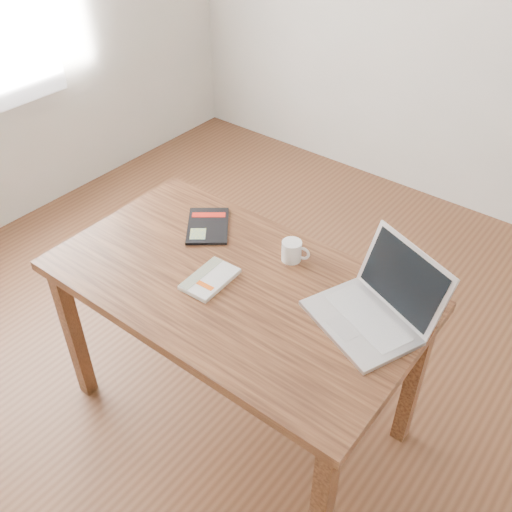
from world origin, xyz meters
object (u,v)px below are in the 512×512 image
Objects in this scene: white_guidebook at (210,279)px; laptop at (376,307)px; coffee_mug at (292,251)px; black_guidebook at (208,226)px; desk at (235,300)px.

laptop is at bearing 16.93° from white_guidebook.
coffee_mug is at bearing 57.71° from white_guidebook.
coffee_mug is (0.38, 0.04, 0.03)m from black_guidebook.
desk is 0.36m from black_guidebook.
black_guidebook is at bearing 147.35° from desk.
black_guidebook is (-0.22, 0.24, -0.00)m from white_guidebook.
laptop is (0.77, -0.04, 0.04)m from black_guidebook.
coffee_mug is (-0.39, 0.08, -0.01)m from laptop.
desk is 2.99× the size of laptop.
white_guidebook is 0.47× the size of laptop.
coffee_mug is (0.16, 0.28, 0.03)m from white_guidebook.
laptop is at bearing 16.25° from desk.
coffee_mug is at bearing -32.73° from black_guidebook.
desk is 0.52m from laptop.
white_guidebook is 0.32m from coffee_mug.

